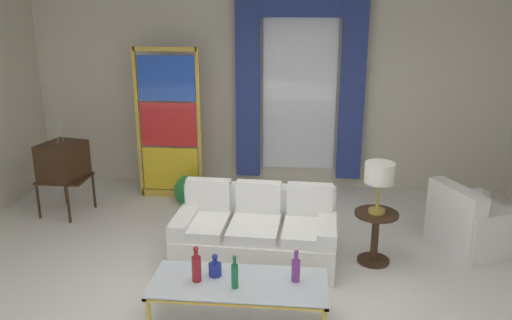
% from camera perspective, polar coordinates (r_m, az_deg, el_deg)
% --- Properties ---
extents(ground_plane, '(16.00, 16.00, 0.00)m').
position_cam_1_polar(ground_plane, '(5.58, -1.10, -13.11)').
color(ground_plane, white).
extents(wall_rear, '(8.00, 0.12, 3.00)m').
position_cam_1_polar(wall_rear, '(7.98, 1.40, 7.66)').
color(wall_rear, beige).
rests_on(wall_rear, ground).
extents(curtained_window, '(2.00, 0.17, 2.70)m').
position_cam_1_polar(curtained_window, '(7.76, 4.84, 9.14)').
color(curtained_window, white).
rests_on(curtained_window, ground).
extents(couch_white_long, '(1.79, 0.99, 0.86)m').
position_cam_1_polar(couch_white_long, '(5.89, 0.06, -8.07)').
color(couch_white_long, white).
rests_on(couch_white_long, ground).
extents(coffee_table, '(1.58, 0.66, 0.41)m').
position_cam_1_polar(coffee_table, '(4.77, -1.89, -13.54)').
color(coffee_table, silver).
rests_on(coffee_table, ground).
extents(bottle_blue_decanter, '(0.06, 0.06, 0.31)m').
position_cam_1_polar(bottle_blue_decanter, '(4.61, -2.33, -12.46)').
color(bottle_blue_decanter, '#196B3D').
rests_on(bottle_blue_decanter, coffee_table).
extents(bottle_crystal_tall, '(0.12, 0.12, 0.22)m').
position_cam_1_polar(bottle_crystal_tall, '(4.83, -4.52, -11.75)').
color(bottle_crystal_tall, navy).
rests_on(bottle_crystal_tall, coffee_table).
extents(bottle_amber_squat, '(0.08, 0.08, 0.34)m').
position_cam_1_polar(bottle_amber_squat, '(4.73, -6.56, -11.59)').
color(bottle_amber_squat, maroon).
rests_on(bottle_amber_squat, coffee_table).
extents(bottle_ruby_flask, '(0.08, 0.08, 0.30)m').
position_cam_1_polar(bottle_ruby_flask, '(4.73, 4.39, -11.81)').
color(bottle_ruby_flask, '#753384').
rests_on(bottle_ruby_flask, coffee_table).
extents(vintage_tv, '(0.63, 0.69, 1.35)m').
position_cam_1_polar(vintage_tv, '(7.44, -20.44, -0.24)').
color(vintage_tv, '#382314').
rests_on(vintage_tv, ground).
extents(armchair_white, '(1.07, 1.06, 0.80)m').
position_cam_1_polar(armchair_white, '(6.61, 22.54, -6.73)').
color(armchair_white, white).
rests_on(armchair_white, ground).
extents(stained_glass_divider, '(0.95, 0.05, 2.20)m').
position_cam_1_polar(stained_glass_divider, '(7.60, -9.57, 3.54)').
color(stained_glass_divider, gold).
rests_on(stained_glass_divider, ground).
extents(peacock_figurine, '(0.44, 0.60, 0.50)m').
position_cam_1_polar(peacock_figurine, '(7.40, -7.55, -3.53)').
color(peacock_figurine, beige).
rests_on(peacock_figurine, ground).
extents(round_side_table, '(0.48, 0.48, 0.59)m').
position_cam_1_polar(round_side_table, '(5.94, 12.95, -7.77)').
color(round_side_table, '#382314').
rests_on(round_side_table, ground).
extents(table_lamp_brass, '(0.32, 0.32, 0.57)m').
position_cam_1_polar(table_lamp_brass, '(5.69, 13.40, -1.62)').
color(table_lamp_brass, '#B29338').
rests_on(table_lamp_brass, round_side_table).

